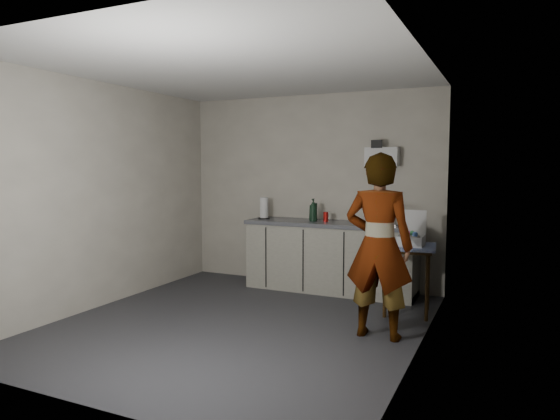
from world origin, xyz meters
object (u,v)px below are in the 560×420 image
at_px(soda_can, 326,217).
at_px(dish_rack, 381,219).
at_px(bakery_box, 411,238).
at_px(kitchen_counter, 331,259).
at_px(soap_bottle, 313,210).
at_px(dark_bottle, 315,212).
at_px(standing_man, 379,246).
at_px(paper_towel, 264,209).
at_px(side_table, 408,254).

relative_size(soda_can, dish_rack, 0.30).
bearing_deg(bakery_box, kitchen_counter, 152.34).
xyz_separation_m(soap_bottle, dark_bottle, (0.01, 0.03, -0.03)).
bearing_deg(soda_can, standing_man, -54.61).
bearing_deg(paper_towel, soda_can, 2.28).
distance_m(soda_can, paper_towel, 0.89).
distance_m(paper_towel, bakery_box, 2.19).
bearing_deg(bakery_box, soap_bottle, 157.34).
bearing_deg(dish_rack, soap_bottle, 179.10).
height_order(kitchen_counter, standing_man, standing_man).
xyz_separation_m(kitchen_counter, bakery_box, (1.14, -0.60, 0.42)).
relative_size(soda_can, paper_towel, 0.42).
xyz_separation_m(paper_towel, dish_rack, (1.63, -0.02, -0.07)).
xyz_separation_m(soap_bottle, soda_can, (0.16, 0.04, -0.09)).
bearing_deg(dark_bottle, paper_towel, -178.16).
relative_size(kitchen_counter, paper_towel, 7.63).
bearing_deg(standing_man, dish_rack, -77.41).
height_order(soda_can, dark_bottle, dark_bottle).
relative_size(standing_man, bakery_box, 4.64).
bearing_deg(kitchen_counter, paper_towel, -178.99).
height_order(standing_man, dark_bottle, standing_man).
bearing_deg(soda_can, dark_bottle, -175.59).
height_order(dark_bottle, dish_rack, dish_rack).
bearing_deg(standing_man, side_table, -97.10).
bearing_deg(paper_towel, dish_rack, -0.63).
xyz_separation_m(kitchen_counter, soap_bottle, (-0.24, -0.02, 0.63)).
height_order(soap_bottle, soda_can, soap_bottle).
bearing_deg(soap_bottle, bakery_box, -22.76).
distance_m(dark_bottle, paper_towel, 0.73).
bearing_deg(side_table, dish_rack, 120.70).
relative_size(kitchen_counter, soda_can, 17.98).
relative_size(side_table, soda_can, 6.15).
distance_m(side_table, standing_man, 0.92).
xyz_separation_m(standing_man, bakery_box, (0.14, 0.89, -0.03)).
xyz_separation_m(side_table, soda_can, (-1.18, 0.62, 0.30)).
distance_m(dark_bottle, dish_rack, 0.90).
xyz_separation_m(side_table, paper_towel, (-2.06, 0.58, 0.38)).
distance_m(side_table, paper_towel, 2.18).
xyz_separation_m(side_table, standing_man, (-0.11, -0.89, 0.21)).
relative_size(side_table, bakery_box, 2.02).
relative_size(kitchen_counter, soap_bottle, 7.55).
relative_size(side_table, dark_bottle, 3.21).
bearing_deg(dark_bottle, bakery_box, -23.85).
height_order(standing_man, soda_can, standing_man).
height_order(soap_bottle, bakery_box, soap_bottle).
bearing_deg(soap_bottle, kitchen_counter, 4.94).
xyz_separation_m(side_table, dish_rack, (-0.44, 0.57, 0.31)).
xyz_separation_m(soda_can, bakery_box, (1.21, -0.62, -0.12)).
height_order(soda_can, bakery_box, bakery_box).
xyz_separation_m(soda_can, dish_rack, (0.74, -0.05, 0.00)).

